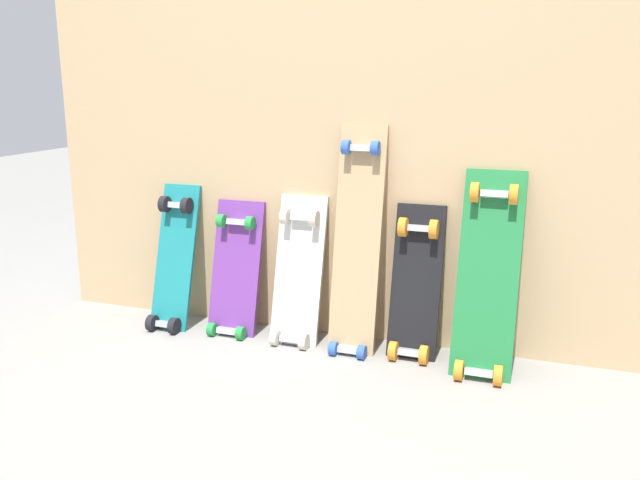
% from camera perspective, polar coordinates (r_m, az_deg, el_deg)
% --- Properties ---
extents(ground_plane, '(12.00, 12.00, 0.00)m').
position_cam_1_polar(ground_plane, '(2.74, 0.49, -8.29)').
color(ground_plane, gray).
extents(plywood_wall_panel, '(2.47, 0.04, 1.89)m').
position_cam_1_polar(plywood_wall_panel, '(2.60, 1.04, 11.91)').
color(plywood_wall_panel, tan).
rests_on(plywood_wall_panel, ground).
extents(skateboard_teal, '(0.17, 0.25, 0.65)m').
position_cam_1_polar(skateboard_teal, '(2.86, -12.37, -2.06)').
color(skateboard_teal, '#197A7F').
rests_on(skateboard_teal, ground).
extents(skateboard_purple, '(0.21, 0.21, 0.61)m').
position_cam_1_polar(skateboard_purple, '(2.76, -7.27, -3.10)').
color(skateboard_purple, '#6B338C').
rests_on(skateboard_purple, ground).
extents(skateboard_white, '(0.19, 0.22, 0.64)m').
position_cam_1_polar(skateboard_white, '(2.64, -1.93, -3.28)').
color(skateboard_white, silver).
rests_on(skateboard_white, ground).
extents(skateboard_natural, '(0.18, 0.23, 0.93)m').
position_cam_1_polar(skateboard_natural, '(2.53, 3.14, -0.81)').
color(skateboard_natural, tan).
rests_on(skateboard_natural, ground).
extents(skateboard_black, '(0.19, 0.21, 0.63)m').
position_cam_1_polar(skateboard_black, '(2.52, 8.10, -4.25)').
color(skateboard_black, black).
rests_on(skateboard_black, ground).
extents(skateboard_green, '(0.21, 0.30, 0.77)m').
position_cam_1_polar(skateboard_green, '(2.42, 14.05, -3.56)').
color(skateboard_green, '#1E7238').
rests_on(skateboard_green, ground).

